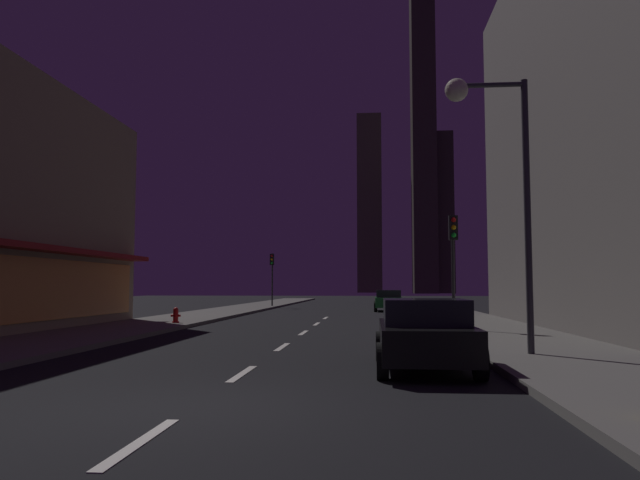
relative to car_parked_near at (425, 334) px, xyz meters
name	(u,v)px	position (x,y,z in m)	size (l,w,h in m)	color
ground_plane	(335,313)	(-3.60, 27.95, -0.79)	(78.00, 136.00, 0.10)	black
sidewalk_right	(441,311)	(3.40, 27.95, -0.67)	(4.00, 76.00, 0.15)	#605E59
sidewalk_left	(232,310)	(-10.60, 27.95, -0.67)	(4.00, 76.00, 0.15)	#605E59
lane_marking_center	(294,339)	(-3.60, 6.95, -0.73)	(0.16, 28.20, 0.01)	silver
skyscraper_distant_tall	(369,203)	(-1.88, 153.39, 23.92)	(6.73, 5.33, 49.32)	brown
skyscraper_distant_mid	(423,134)	(11.42, 133.64, 38.05)	(5.66, 8.24, 77.59)	#3D3A2E
skyscraper_distant_short	(434,213)	(14.23, 138.51, 19.09)	(8.98, 8.54, 39.66)	#3D3A2E
skyscraper_distant_slender	(538,185)	(38.68, 135.44, 25.21)	(6.20, 5.68, 51.91)	#302D24
car_parked_near	(425,334)	(0.00, 0.00, 0.00)	(1.98, 4.24, 1.45)	black
car_parked_far	(388,300)	(0.00, 29.35, 0.00)	(1.98, 4.24, 1.45)	#1E722D
fire_hydrant_far_left	(176,316)	(-9.50, 12.82, -0.29)	(0.42, 0.30, 0.65)	red
traffic_light_near_right	(453,246)	(1.90, 9.83, 2.45)	(0.32, 0.48, 4.20)	#2D2D2D
traffic_light_far_left	(272,268)	(-9.10, 35.24, 2.45)	(0.32, 0.48, 4.20)	#2D2D2D
street_lamp_right	(491,146)	(1.78, 1.90, 4.33)	(1.96, 0.56, 6.58)	#38383D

